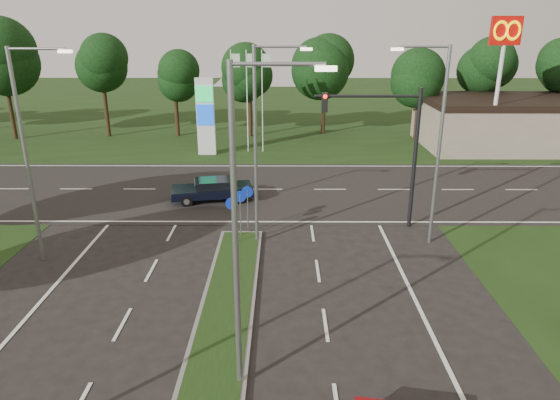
{
  "coord_description": "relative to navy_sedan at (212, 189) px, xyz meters",
  "views": [
    {
      "loc": [
        2.02,
        -5.77,
        9.73
      ],
      "look_at": [
        1.9,
        15.73,
        2.2
      ],
      "focal_mm": 32.0,
      "sensor_mm": 36.0,
      "label": 1
    }
  ],
  "objects": [
    {
      "name": "streetlight_median_far",
      "position": [
        3.1,
        -5.95,
        4.39
      ],
      "size": [
        2.53,
        0.22,
        9.0
      ],
      "color": "gray",
      "rests_on": "ground"
    },
    {
      "name": "navy_sedan",
      "position": [
        0.0,
        0.0,
        0.0
      ],
      "size": [
        4.9,
        2.69,
        1.27
      ],
      "rotation": [
        0.0,
        0.0,
        1.75
      ],
      "color": "black",
      "rests_on": "ground"
    },
    {
      "name": "traffic_signal",
      "position": [
        9.29,
        -3.95,
        3.97
      ],
      "size": [
        5.1,
        0.42,
        7.0
      ],
      "color": "black",
      "rests_on": "ground"
    },
    {
      "name": "gas_pylon",
      "position": [
        -1.69,
        11.1,
        2.51
      ],
      "size": [
        5.8,
        1.26,
        8.0
      ],
      "color": "silver",
      "rests_on": "ground"
    },
    {
      "name": "mcdonalds_sign",
      "position": [
        20.1,
        10.02,
        7.3
      ],
      "size": [
        2.2,
        0.47,
        10.4
      ],
      "color": "silver",
      "rests_on": "ground"
    },
    {
      "name": "streetlight_right_far",
      "position": [
        10.9,
        -5.95,
        4.39
      ],
      "size": [
        2.53,
        0.22,
        9.0
      ],
      "rotation": [
        0.0,
        0.0,
        3.14
      ],
      "color": "gray",
      "rests_on": "ground"
    },
    {
      "name": "streetlight_left_far",
      "position": [
        -6.2,
        -7.95,
        4.39
      ],
      "size": [
        2.53,
        0.22,
        9.0
      ],
      "color": "gray",
      "rests_on": "ground"
    },
    {
      "name": "cross_road",
      "position": [
        2.1,
        2.05,
        -0.68
      ],
      "size": [
        160.0,
        12.0,
        0.02
      ],
      "primitive_type": "cube",
      "color": "black",
      "rests_on": "ground"
    },
    {
      "name": "streetlight_median_near",
      "position": [
        3.1,
        -15.95,
        4.39
      ],
      "size": [
        2.53,
        0.22,
        9.0
      ],
      "color": "gray",
      "rests_on": "ground"
    },
    {
      "name": "treeline_far",
      "position": [
        2.2,
        17.98,
        6.15
      ],
      "size": [
        6.0,
        6.0,
        9.9
      ],
      "color": "black",
      "rests_on": "ground"
    },
    {
      "name": "median_signs",
      "position": [
        2.1,
        -5.55,
        1.03
      ],
      "size": [
        1.16,
        1.76,
        2.38
      ],
      "color": "gray",
      "rests_on": "ground"
    },
    {
      "name": "commercial_building",
      "position": [
        24.1,
        14.05,
        1.32
      ],
      "size": [
        16.0,
        9.0,
        4.0
      ],
      "primitive_type": "cube",
      "color": "gray",
      "rests_on": "ground"
    },
    {
      "name": "verge_far",
      "position": [
        2.1,
        33.05,
        -0.68
      ],
      "size": [
        160.0,
        50.0,
        0.02
      ],
      "primitive_type": "cube",
      "color": "black",
      "rests_on": "ground"
    }
  ]
}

